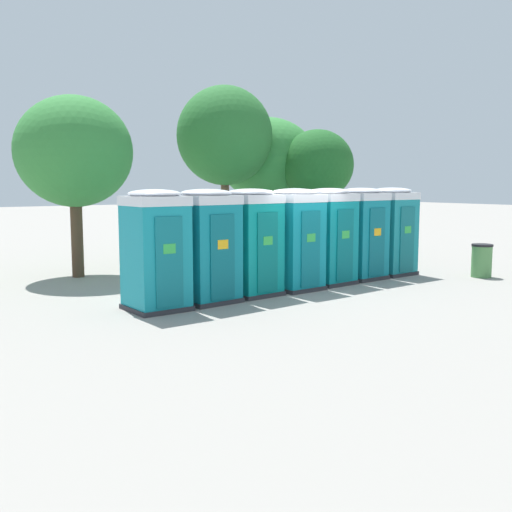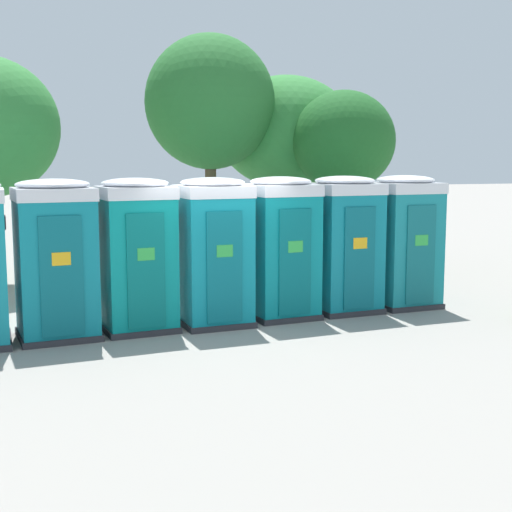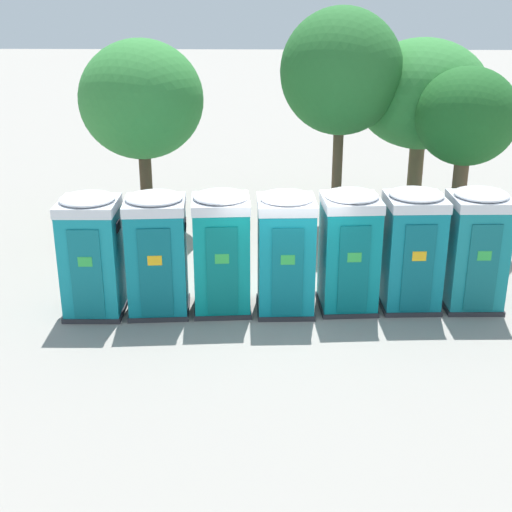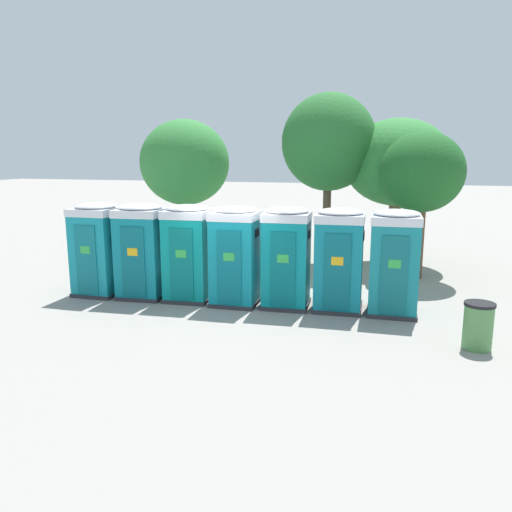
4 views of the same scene
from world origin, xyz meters
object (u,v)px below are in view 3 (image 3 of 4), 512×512
portapotty_3 (286,252)px  portapotty_5 (412,249)px  portapotty_1 (157,253)px  portapotty_2 (222,251)px  portapotty_0 (92,254)px  street_tree_1 (467,118)px  portapotty_4 (349,250)px  portapotty_6 (475,249)px  street_tree_3 (422,95)px  street_tree_2 (341,72)px  street_tree_0 (141,100)px

portapotty_3 → portapotty_5: same height
portapotty_1 → portapotty_2: (1.30, 0.12, 0.00)m
portapotty_0 → street_tree_1: size_ratio=0.56×
portapotty_0 → portapotty_1: same height
portapotty_1 → portapotty_3: (2.62, 0.10, 0.00)m
portapotty_4 → portapotty_6: same height
portapotty_5 → portapotty_6: size_ratio=1.00×
portapotty_4 → street_tree_3: (2.44, 6.04, 2.26)m
portapotty_2 → street_tree_3: bearing=50.8°
street_tree_1 → street_tree_2: 3.41m
street_tree_2 → portapotty_5: bearing=-77.7°
portapotty_2 → portapotty_5: 3.93m
street_tree_1 → portapotty_1: bearing=-148.4°
portapotty_0 → street_tree_2: size_ratio=0.43×
portapotty_6 → street_tree_2: size_ratio=0.43×
street_tree_3 → street_tree_1: bearing=-68.0°
portapotty_0 → portapotty_1: 1.31m
portapotty_0 → street_tree_2: street_tree_2 is taller
portapotty_2 → street_tree_1: size_ratio=0.56×
portapotty_2 → portapotty_5: same height
street_tree_0 → street_tree_2: bearing=3.5°
portapotty_0 → portapotty_2: 2.62m
portapotty_3 → street_tree_0: 6.77m
portapotty_3 → portapotty_6: size_ratio=1.00×
portapotty_2 → street_tree_2: bearing=63.1°
street_tree_0 → portapotty_1: bearing=-78.0°
portapotty_3 → street_tree_2: size_ratio=0.43×
portapotty_2 → street_tree_2: 6.81m
portapotty_2 → portapotty_4: size_ratio=1.00×
portapotty_6 → street_tree_0: street_tree_0 is taller
portapotty_1 → street_tree_2: street_tree_2 is taller
portapotty_1 → portapotty_3: 2.62m
street_tree_0 → portapotty_0: bearing=-92.0°
portapotty_0 → portapotty_2: bearing=4.8°
portapotty_4 → portapotty_5: 1.31m
portapotty_3 → street_tree_0: street_tree_0 is taller
portapotty_1 → portapotty_4: (3.92, 0.27, 0.00)m
street_tree_1 → street_tree_3: size_ratio=0.90×
portapotty_2 → portapotty_4: 2.62m
portapotty_3 → portapotty_1: bearing=-177.8°
portapotty_5 → street_tree_1: (1.91, 4.03, 1.97)m
street_tree_0 → street_tree_1: size_ratio=1.13×
portapotty_2 → street_tree_0: street_tree_0 is taller
portapotty_2 → street_tree_0: size_ratio=0.50×
portapotty_6 → street_tree_0: size_ratio=0.50×
portapotty_2 → street_tree_0: 6.13m
portapotty_2 → portapotty_6: (5.23, 0.30, 0.00)m
portapotty_1 → portapotty_5: (5.22, 0.37, 0.00)m
street_tree_1 → street_tree_2: (-3.05, 1.20, 0.96)m
portapotty_1 → portapotty_2: 1.31m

